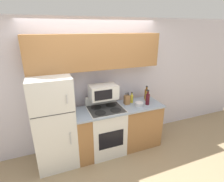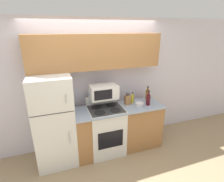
# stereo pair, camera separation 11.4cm
# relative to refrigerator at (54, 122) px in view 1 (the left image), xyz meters

# --- Properties ---
(ground_plane) EXTENTS (12.00, 12.00, 0.00)m
(ground_plane) POSITION_rel_refrigerator_xyz_m (0.86, -0.35, -0.82)
(ground_plane) COLOR tan
(wall_back) EXTENTS (8.00, 0.05, 2.55)m
(wall_back) POSITION_rel_refrigerator_xyz_m (0.86, 0.38, 0.45)
(wall_back) COLOR silver
(wall_back) RESTS_ON ground_plane
(lower_cabinets) EXTENTS (1.72, 0.60, 0.93)m
(lower_cabinets) POSITION_rel_refrigerator_xyz_m (1.20, -0.07, -0.36)
(lower_cabinets) COLOR #9E6B3D
(lower_cabinets) RESTS_ON ground_plane
(refrigerator) EXTENTS (0.67, 0.72, 1.65)m
(refrigerator) POSITION_rel_refrigerator_xyz_m (0.00, 0.00, 0.00)
(refrigerator) COLOR silver
(refrigerator) RESTS_ON ground_plane
(upper_cabinets) EXTENTS (2.39, 0.32, 0.62)m
(upper_cabinets) POSITION_rel_refrigerator_xyz_m (0.86, 0.20, 1.13)
(upper_cabinets) COLOR #9E6B3D
(upper_cabinets) RESTS_ON refrigerator
(stove) EXTENTS (0.66, 0.59, 1.10)m
(stove) POSITION_rel_refrigerator_xyz_m (0.93, -0.08, -0.34)
(stove) COLOR silver
(stove) RESTS_ON ground_plane
(microwave) EXTENTS (0.52, 0.32, 0.26)m
(microwave) POSITION_rel_refrigerator_xyz_m (0.93, 0.04, 0.41)
(microwave) COLOR silver
(microwave) RESTS_ON stove
(knife_block) EXTENTS (0.10, 0.09, 0.24)m
(knife_block) POSITION_rel_refrigerator_xyz_m (1.40, -0.01, 0.20)
(knife_block) COLOR #9E6B3D
(knife_block) RESTS_ON lower_cabinets
(bowl) EXTENTS (0.16, 0.16, 0.08)m
(bowl) POSITION_rel_refrigerator_xyz_m (1.58, -0.18, 0.15)
(bowl) COLOR silver
(bowl) RESTS_ON lower_cabinets
(bottle_cooking_spray) EXTENTS (0.06, 0.06, 0.22)m
(bottle_cooking_spray) POSITION_rel_refrigerator_xyz_m (1.52, 0.03, 0.20)
(bottle_cooking_spray) COLOR gold
(bottle_cooking_spray) RESTS_ON lower_cabinets
(bottle_vinegar) EXTENTS (0.06, 0.06, 0.24)m
(bottle_vinegar) POSITION_rel_refrigerator_xyz_m (1.85, 0.00, 0.20)
(bottle_vinegar) COLOR olive
(bottle_vinegar) RESTS_ON lower_cabinets
(bottle_wine_red) EXTENTS (0.08, 0.08, 0.30)m
(bottle_wine_red) POSITION_rel_refrigerator_xyz_m (1.77, -0.17, 0.23)
(bottle_wine_red) COLOR #470F19
(bottle_wine_red) RESTS_ON lower_cabinets
(bottle_whiskey) EXTENTS (0.08, 0.08, 0.28)m
(bottle_whiskey) POSITION_rel_refrigerator_xyz_m (1.91, 0.10, 0.22)
(bottle_whiskey) COLOR brown
(bottle_whiskey) RESTS_ON lower_cabinets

